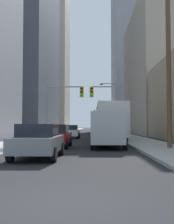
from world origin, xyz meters
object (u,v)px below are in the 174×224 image
Objects in this scene: traffic_signal_near_left at (62,100)px; cargo_van_silver at (107,128)px; sedan_white at (71,132)px; city_bus at (110,121)px; traffic_signal_far_right at (100,116)px; sedan_grey at (38,141)px; traffic_signal_near_right at (109,100)px; sedan_red at (55,136)px.

cargo_van_silver is at bearing -67.84° from traffic_signal_near_left.
traffic_signal_near_left reaches higher than sedan_white.
city_bus is 1.92× the size of traffic_signal_far_right.
sedan_white is at bearing 90.17° from sedan_grey.
traffic_signal_near_right is at bearing 75.56° from sedan_grey.
traffic_signal_near_right reaches higher than city_bus.
sedan_white is 6.49m from traffic_signal_near_right.
cargo_van_silver is 3.47m from sedan_red.
sedan_white is 0.70× the size of traffic_signal_far_right.
traffic_signal_far_right reaches higher than sedan_grey.
sedan_white is 0.70× the size of traffic_signal_near_right.
sedan_red is at bearing -113.27° from traffic_signal_near_right.
traffic_signal_near_right is at bearing -0.00° from traffic_signal_near_left.
cargo_van_silver is at bearing 60.40° from sedan_grey.
city_bus is at bearing -88.81° from traffic_signal_near_right.
sedan_grey is at bearing -105.14° from city_bus.
traffic_signal_far_right reaches higher than cargo_van_silver.
traffic_signal_far_right is (0.98, 52.15, 2.71)m from cargo_van_silver.
traffic_signal_far_right is at bearing 85.15° from sedan_red.
sedan_white is at bearing 137.40° from traffic_signal_near_right.
cargo_van_silver reaches higher than sedan_red.
traffic_signal_near_left is (-0.68, 15.81, 3.28)m from sedan_grey.
sedan_grey is 0.70× the size of traffic_signal_far_right.
sedan_grey is 16.65m from traffic_signal_near_right.
sedan_red is 0.70× the size of traffic_signal_near_right.
traffic_signal_near_left is at bearing 112.16° from cargo_van_silver.
sedan_grey is 1.00× the size of sedan_white.
traffic_signal_near_left is (-0.61, 9.62, 3.28)m from sedan_red.
cargo_van_silver reaches higher than sedan_grey.
cargo_van_silver is 1.25× the size of sedan_white.
city_bus is 2.22m from traffic_signal_near_right.
sedan_red is 10.18m from traffic_signal_near_left.
sedan_grey is at bearing -89.40° from sedan_red.
traffic_signal_near_left is at bearing 171.56° from city_bus.
city_bus is 9.25m from cargo_van_silver.
city_bus is 6.23m from sedan_white.
city_bus is 2.74× the size of sedan_grey.
city_bus is at bearing -90.33° from traffic_signal_far_right.
traffic_signal_far_right is at bearing 88.92° from cargo_van_silver.
sedan_red is 1.00× the size of sedan_white.
sedan_grey is 0.70× the size of traffic_signal_near_left.
traffic_signal_near_right reaches higher than sedan_grey.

